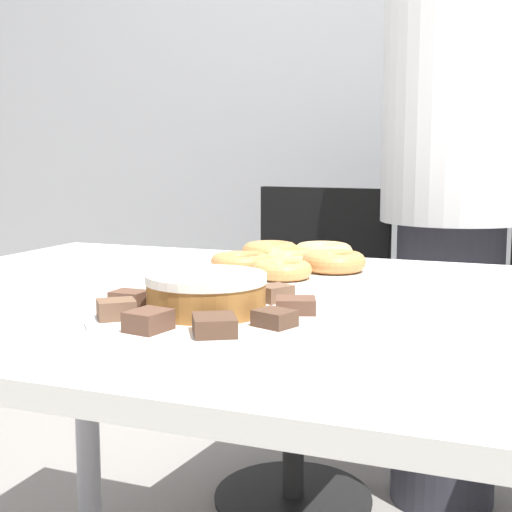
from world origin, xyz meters
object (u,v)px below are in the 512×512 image
Objects in this scene: plate_donuts at (292,271)px; frosted_cake at (206,293)px; person_standing at (452,206)px; office_chair_left at (303,355)px; plate_cake at (206,316)px; napkin at (45,270)px.

frosted_cake is at bearing -88.20° from plate_donuts.
plate_donuts is (-0.22, -0.68, -0.08)m from person_standing.
office_chair_left is at bearing 105.23° from plate_donuts.
frosted_cake is at bearing 180.00° from plate_cake.
person_standing reaches higher than plate_cake.
frosted_cake is at bearing -74.23° from office_chair_left.
plate_cake and plate_donuts have the same top height.
plate_cake is at bearing -74.23° from office_chair_left.
plate_donuts is (-0.01, 0.40, -0.00)m from plate_cake.
office_chair_left is 1.07m from frosted_cake.
office_chair_left reaches higher than plate_donuts.
napkin is (-0.29, -0.74, 0.34)m from office_chair_left.
napkin is at bearing 151.26° from plate_cake.
plate_cake is at bearing -100.83° from person_standing.
frosted_cake is (-0.21, -1.08, -0.05)m from person_standing.
person_standing reaches higher than plate_donuts.
person_standing is 4.22× the size of plate_donuts.
napkin is at bearing -128.68° from person_standing.
plate_cake reaches higher than napkin.
frosted_cake is (0.17, -0.99, 0.37)m from office_chair_left.
person_standing is 1.11m from plate_cake.
plate_donuts is (0.16, -0.59, 0.34)m from office_chair_left.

